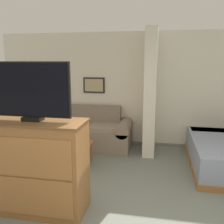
% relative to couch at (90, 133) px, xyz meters
% --- Properties ---
extents(wall_back, '(7.47, 0.16, 2.60)m').
position_rel_couch_xyz_m(wall_back, '(1.44, 0.49, 0.95)').
color(wall_back, silver).
rests_on(wall_back, ground_plane).
extents(wall_partition_pillar, '(0.24, 0.88, 2.60)m').
position_rel_couch_xyz_m(wall_partition_pillar, '(1.34, -0.01, 0.96)').
color(wall_partition_pillar, silver).
rests_on(wall_partition_pillar, ground_plane).
extents(couch, '(1.89, 0.84, 0.93)m').
position_rel_couch_xyz_m(couch, '(0.00, 0.00, 0.00)').
color(couch, gray).
rests_on(couch, ground_plane).
extents(coffee_table, '(0.64, 0.51, 0.42)m').
position_rel_couch_xyz_m(coffee_table, '(-0.02, -1.02, 0.03)').
color(coffee_table, '#996033').
rests_on(coffee_table, ground_plane).
extents(side_table, '(0.44, 0.44, 0.57)m').
position_rel_couch_xyz_m(side_table, '(-1.12, 0.06, 0.13)').
color(side_table, '#996033').
rests_on(side_table, ground_plane).
extents(table_lamp, '(0.32, 0.32, 0.41)m').
position_rel_couch_xyz_m(table_lamp, '(-1.12, 0.06, 0.49)').
color(table_lamp, tan).
rests_on(table_lamp, side_table).
extents(tv_dresser, '(1.32, 0.57, 1.22)m').
position_rel_couch_xyz_m(tv_dresser, '(-0.01, -2.52, 0.27)').
color(tv_dresser, '#996033').
rests_on(tv_dresser, ground_plane).
extents(tv, '(1.01, 0.16, 0.73)m').
position_rel_couch_xyz_m(tv, '(-0.01, -2.52, 1.24)').
color(tv, black).
rests_on(tv, tv_dresser).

